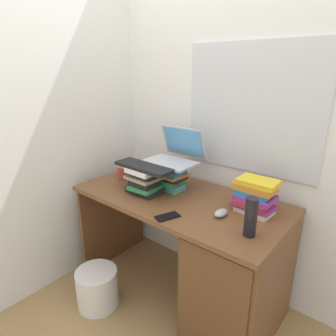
{
  "coord_description": "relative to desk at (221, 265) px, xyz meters",
  "views": [
    {
      "loc": [
        1.06,
        -1.38,
        1.55
      ],
      "look_at": [
        -0.09,
        -0.01,
        0.94
      ],
      "focal_mm": 31.3,
      "sensor_mm": 36.0,
      "label": 1
    }
  ],
  "objects": [
    {
      "name": "wall_left",
      "position": [
        -1.17,
        0.03,
        0.89
      ],
      "size": [
        0.05,
        6.0,
        2.6
      ],
      "primitive_type": "cube",
      "color": "silver",
      "rests_on": "ground"
    },
    {
      "name": "cell_phone",
      "position": [
        -0.23,
        -0.24,
        0.35
      ],
      "size": [
        0.11,
        0.15,
        0.01
      ],
      "primitive_type": "cube",
      "rotation": [
        0.0,
        0.0,
        -0.36
      ],
      "color": "black",
      "rests_on": "desk"
    },
    {
      "name": "mug",
      "position": [
        -0.88,
        0.02,
        0.39
      ],
      "size": [
        0.13,
        0.09,
        0.09
      ],
      "color": "#B23F33",
      "rests_on": "desk"
    },
    {
      "name": "book_stack_tall",
      "position": [
        -0.49,
        0.1,
        0.44
      ],
      "size": [
        0.25,
        0.18,
        0.18
      ],
      "color": "teal",
      "rests_on": "desk"
    },
    {
      "name": "ground_plane",
      "position": [
        -0.35,
        0.03,
        -0.41
      ],
      "size": [
        6.0,
        6.0,
        0.0
      ],
      "primitive_type": "plane",
      "color": "#9E7A4C"
    },
    {
      "name": "book_stack_keyboard_riser",
      "position": [
        -0.57,
        -0.07,
        0.43
      ],
      "size": [
        0.23,
        0.2,
        0.17
      ],
      "color": "black",
      "rests_on": "desk"
    },
    {
      "name": "desk",
      "position": [
        0.0,
        0.0,
        0.0
      ],
      "size": [
        1.38,
        0.69,
        0.76
      ],
      "color": "brown",
      "rests_on": "ground"
    },
    {
      "name": "laptop",
      "position": [
        -0.49,
        0.16,
        0.58
      ],
      "size": [
        0.35,
        0.31,
        0.23
      ],
      "color": "#B7BABF",
      "rests_on": "book_stack_tall"
    },
    {
      "name": "book_stack_side",
      "position": [
        0.11,
        0.14,
        0.44
      ],
      "size": [
        0.25,
        0.19,
        0.2
      ],
      "color": "beige",
      "rests_on": "desk"
    },
    {
      "name": "keyboard",
      "position": [
        -0.57,
        -0.07,
        0.53
      ],
      "size": [
        0.42,
        0.15,
        0.02
      ],
      "primitive_type": "cube",
      "rotation": [
        0.0,
        0.0,
        -0.02
      ],
      "color": "black",
      "rests_on": "book_stack_keyboard_riser"
    },
    {
      "name": "wastebasket",
      "position": [
        -0.7,
        -0.42,
        -0.28
      ],
      "size": [
        0.28,
        0.28,
        0.27
      ],
      "primitive_type": "cylinder",
      "color": "silver",
      "rests_on": "ground"
    },
    {
      "name": "water_bottle",
      "position": [
        0.2,
        -0.12,
        0.45
      ],
      "size": [
        0.06,
        0.06,
        0.2
      ],
      "primitive_type": "cylinder",
      "color": "black",
      "rests_on": "desk"
    },
    {
      "name": "computer_mouse",
      "position": [
        -0.01,
        -0.03,
        0.36
      ],
      "size": [
        0.06,
        0.1,
        0.04
      ],
      "primitive_type": "ellipsoid",
      "color": "#A5A8AD",
      "rests_on": "desk"
    },
    {
      "name": "wall_back",
      "position": [
        -0.35,
        0.42,
        0.89
      ],
      "size": [
        6.0,
        0.06,
        2.6
      ],
      "color": "white",
      "rests_on": "ground"
    }
  ]
}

